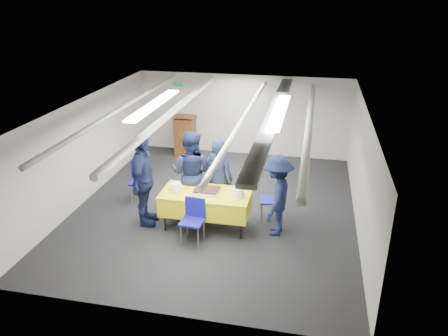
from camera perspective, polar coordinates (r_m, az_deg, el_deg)
The scene contains 14 objects.
ground at distance 9.75m, azimuth -1.08°, elevation -5.15°, with size 7.00×7.00×0.00m, color black.
room_shell at distance 9.40m, azimuth -0.05°, elevation 5.76°, with size 6.00×7.00×2.30m.
serving_table at distance 8.75m, azimuth -2.38°, elevation -4.47°, with size 1.77×0.89×0.77m.
sheet_cake at distance 8.64m, azimuth -2.27°, elevation -2.98°, with size 0.50×0.39×0.09m.
plate_stack_left at distance 8.74m, azimuth -6.31°, elevation -2.55°, with size 0.24×0.24×0.17m.
plate_stack_right at distance 8.45m, azimuth 1.91°, elevation -3.27°, with size 0.22×0.22×0.18m.
podium at distance 12.61m, azimuth -5.11°, elevation 4.41°, with size 0.62×0.53×1.25m.
chair_near at distance 8.32m, azimuth -3.99°, elevation -6.25°, with size 0.45×0.45×0.87m.
chair_right at distance 9.10m, azimuth 6.57°, elevation -3.70°, with size 0.49×0.49×0.87m.
chair_left at distance 10.13m, azimuth -10.96°, elevation -1.13°, with size 0.50×0.50×0.87m.
sailor_a at distance 9.10m, azimuth -0.66°, elevation -1.24°, with size 0.63×0.41×1.72m, color black.
sailor_b at distance 9.18m, azimuth -4.34°, elevation -0.65°, with size 0.90×0.70×1.85m, color black.
sailor_c at distance 8.85m, azimuth -10.48°, elevation -1.65°, with size 1.13×0.47×1.92m, color black.
sailor_d at distance 8.48m, azimuth 6.88°, elevation -3.58°, with size 1.06×0.61×1.64m, color black.
Camera 1 is at (1.96, -8.39, 4.55)m, focal length 35.00 mm.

